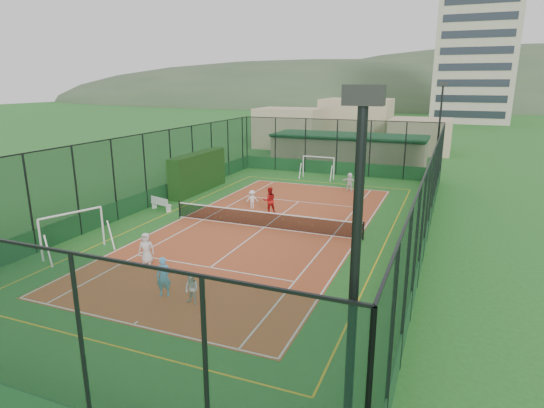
{
  "coord_description": "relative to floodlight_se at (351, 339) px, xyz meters",
  "views": [
    {
      "loc": [
        9.88,
        -23.35,
        8.29
      ],
      "look_at": [
        0.1,
        0.98,
        1.2
      ],
      "focal_mm": 30.0,
      "sensor_mm": 36.0,
      "label": 1
    }
  ],
  "objects": [
    {
      "name": "clubhouse",
      "position": [
        -8.6,
        38.6,
        -2.55
      ],
      "size": [
        15.2,
        7.2,
        3.15
      ],
      "primitive_type": null,
      "color": "tan",
      "rests_on": "ground"
    },
    {
      "name": "child_near_right",
      "position": [
        -7.49,
        6.84,
        -3.5
      ],
      "size": [
        0.67,
        0.57,
        1.23
      ],
      "primitive_type": "imported",
      "rotation": [
        0.0,
        0.0,
        -0.18
      ],
      "color": "silver",
      "rests_on": "court_slab"
    },
    {
      "name": "perimeter_fence",
      "position": [
        -8.6,
        16.6,
        -1.62
      ],
      "size": [
        18.12,
        34.12,
        5.0
      ],
      "primitive_type": null,
      "color": "black",
      "rests_on": "ground"
    },
    {
      "name": "child_near_left",
      "position": [
        -11.6,
        9.53,
        -3.36
      ],
      "size": [
        0.86,
        0.71,
        1.5
      ],
      "primitive_type": "imported",
      "rotation": [
        0.0,
        0.0,
        0.37
      ],
      "color": "silver",
      "rests_on": "court_slab"
    },
    {
      "name": "white_bench",
      "position": [
        -16.4,
        17.48,
        -3.66
      ],
      "size": [
        1.73,
        0.89,
        0.94
      ],
      "primitive_type": null,
      "rotation": [
        0.0,
        0.0,
        -0.27
      ],
      "color": "white",
      "rests_on": "ground"
    },
    {
      "name": "floodlight_ne",
      "position": [
        0.0,
        33.2,
        0.0
      ],
      "size": [
        0.6,
        0.26,
        8.25
      ],
      "primitive_type": null,
      "color": "black",
      "rests_on": "ground"
    },
    {
      "name": "child_far_left",
      "position": [
        -10.98,
        20.15,
        -3.49
      ],
      "size": [
        0.93,
        0.8,
        1.24
      ],
      "primitive_type": "imported",
      "rotation": [
        0.0,
        0.0,
        3.65
      ],
      "color": "white",
      "rests_on": "court_slab"
    },
    {
      "name": "floodlight_se",
      "position": [
        0.0,
        0.0,
        0.0
      ],
      "size": [
        0.6,
        0.26,
        8.25
      ],
      "primitive_type": null,
      "color": "black",
      "rests_on": "ground"
    },
    {
      "name": "tennis_balls",
      "position": [
        -8.26,
        18.0,
        -4.08
      ],
      "size": [
        5.9,
        1.19,
        0.07
      ],
      "color": "#CCE033",
      "rests_on": "court_slab"
    },
    {
      "name": "child_far_right",
      "position": [
        -3.51,
        18.24,
        -3.47
      ],
      "size": [
        0.81,
        0.65,
        1.29
      ],
      "primitive_type": "imported",
      "rotation": [
        0.0,
        0.0,
        2.61
      ],
      "color": "white",
      "rests_on": "court_slab"
    },
    {
      "name": "coach",
      "position": [
        -9.44,
        19.46,
        -3.25
      ],
      "size": [
        1.06,
        1.01,
        1.73
      ],
      "primitive_type": "imported",
      "rotation": [
        0.0,
        0.0,
        3.72
      ],
      "color": "#AA1212",
      "rests_on": "court_slab"
    },
    {
      "name": "futsal_goal_near",
      "position": [
        -15.84,
        9.36,
        -3.09
      ],
      "size": [
        3.31,
        2.04,
        2.06
      ],
      "primitive_type": null,
      "rotation": [
        0.0,
        0.0,
        1.2
      ],
      "color": "white",
      "rests_on": "ground"
    },
    {
      "name": "child_near_mid",
      "position": [
        -8.89,
        7.05,
        -3.31
      ],
      "size": [
        0.69,
        0.59,
        1.6
      ],
      "primitive_type": "imported",
      "rotation": [
        0.0,
        0.0,
        0.42
      ],
      "color": "#4A9ED3",
      "rests_on": "court_slab"
    },
    {
      "name": "ground",
      "position": [
        -8.6,
        16.6,
        -4.12
      ],
      "size": [
        300.0,
        300.0,
        0.0
      ],
      "primitive_type": "plane",
      "color": "#266021",
      "rests_on": "ground"
    },
    {
      "name": "court_slab",
      "position": [
        -8.6,
        16.6,
        -4.12
      ],
      "size": [
        11.17,
        23.97,
        0.01
      ],
      "primitive_type": "cube",
      "color": "#A35224",
      "rests_on": "ground"
    },
    {
      "name": "tennis_net",
      "position": [
        -8.6,
        16.6,
        -3.59
      ],
      "size": [
        11.67,
        0.12,
        1.06
      ],
      "primitive_type": null,
      "color": "black",
      "rests_on": "ground"
    },
    {
      "name": "child_far_back",
      "position": [
        -6.01,
        27.64,
        -3.4
      ],
      "size": [
        1.38,
        0.6,
        1.44
      ],
      "primitive_type": "imported",
      "rotation": [
        0.0,
        0.0,
        3.01
      ],
      "color": "white",
      "rests_on": "court_slab"
    },
    {
      "name": "distant_hills",
      "position": [
        -8.6,
        166.6,
        -4.12
      ],
      "size": [
        200.0,
        60.0,
        24.0
      ],
      "primitive_type": null,
      "color": "#384C33",
      "rests_on": "ground"
    },
    {
      "name": "hedge_left",
      "position": [
        -16.9,
        23.15,
        -2.63
      ],
      "size": [
        1.03,
        6.84,
        2.99
      ],
      "primitive_type": "cube",
      "color": "black",
      "rests_on": "ground"
    },
    {
      "name": "futsal_goal_far",
      "position": [
        -9.66,
        31.41,
        -3.18
      ],
      "size": [
        2.96,
        0.97,
        1.89
      ],
      "primitive_type": null,
      "rotation": [
        0.0,
        0.0,
        -0.04
      ],
      "color": "white",
      "rests_on": "ground"
    },
    {
      "name": "apartment_tower",
      "position": [
        3.4,
        98.6,
        10.88
      ],
      "size": [
        15.0,
        12.0,
        30.0
      ],
      "primitive_type": "cube",
      "color": "beige",
      "rests_on": "ground"
    }
  ]
}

